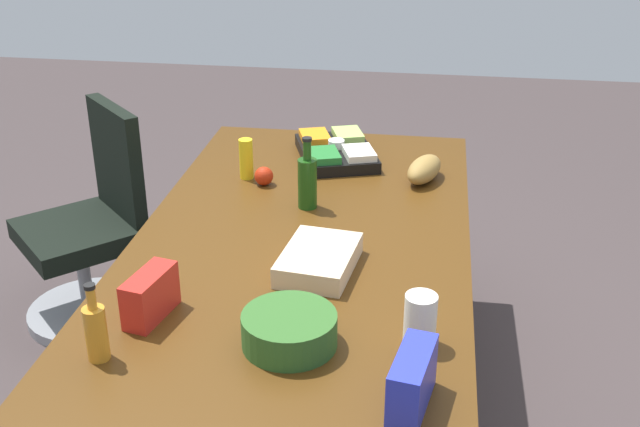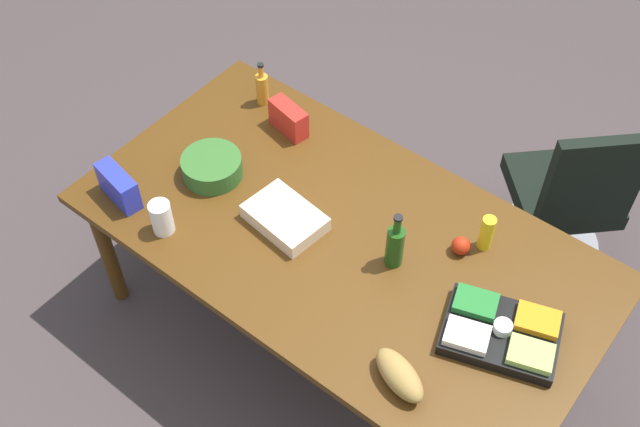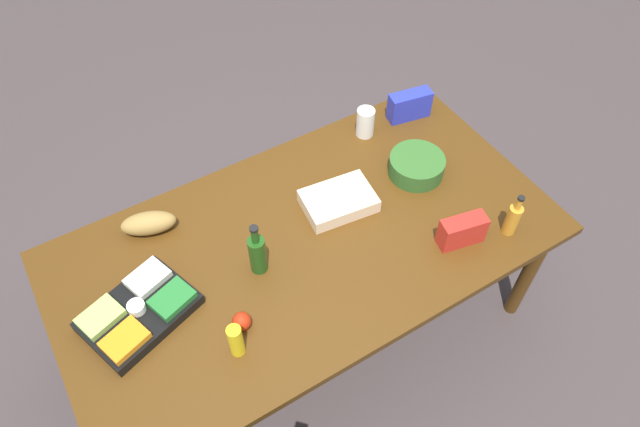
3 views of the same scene
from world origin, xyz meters
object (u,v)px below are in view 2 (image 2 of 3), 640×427
Objects in this scene: veggie_tray at (501,332)px; chip_bag_blue at (118,186)px; mustard_bottle at (487,233)px; salad_bowl at (212,167)px; wine_bottle at (395,245)px; conference_table at (341,245)px; mayo_jar at (162,218)px; sheet_cake at (285,218)px; chip_bag_red at (288,119)px; apple_red at (461,246)px; bread_loaf at (400,375)px; office_chair at (563,207)px; dressing_bottle at (262,88)px.

chip_bag_blue is at bearing 13.82° from veggie_tray.
mustard_bottle is 1.20m from salad_bowl.
chip_bag_blue is 1.19m from wine_bottle.
veggie_tray reaches higher than conference_table.
salad_bowl is at bearing 6.68° from conference_table.
mayo_jar is 1.41m from veggie_tray.
salad_bowl reaches higher than sheet_cake.
mayo_jar is (-0.27, 0.01, 0.00)m from chip_bag_blue.
veggie_tray is at bearing 175.23° from wine_bottle.
chip_bag_red is 0.72× the size of wine_bottle.
apple_red is at bearing -131.35° from wine_bottle.
chip_bag_blue is at bearing 25.93° from conference_table.
conference_table is 0.70m from bread_loaf.
bread_loaf is at bearing -178.86° from mayo_jar.
mustard_bottle is 2.20× the size of apple_red.
salad_bowl reaches higher than apple_red.
apple_red is (0.06, 0.09, -0.05)m from mustard_bottle.
chip_bag_red is at bearing -33.64° from bread_loaf.
office_chair is at bearing -95.81° from mustard_bottle.
office_chair is 1.21m from wine_bottle.
mayo_jar reaches higher than conference_table.
office_chair is at bearing -117.78° from conference_table.
mustard_bottle is at bearing -150.17° from sheet_cake.
mayo_jar is (-0.06, 0.35, 0.03)m from salad_bowl.
salad_bowl is at bearing -121.60° from chip_bag_blue.
salad_bowl is 0.90m from wine_bottle.
chip_bag_red is 0.23m from dressing_bottle.
apple_red is 0.15× the size of veggie_tray.
salad_bowl is at bearing 79.08° from chip_bag_red.
sheet_cake is 0.98m from veggie_tray.
veggie_tray is at bearing -116.31° from bread_loaf.
office_chair is at bearing -124.06° from sheet_cake.
chip_bag_blue reaches higher than bread_loaf.
apple_red is 0.49× the size of mayo_jar.
wine_bottle reaches higher than apple_red.
conference_table is 6.83× the size of sheet_cake.
salad_bowl is at bearing 105.54° from dressing_bottle.
dressing_bottle reaches higher than office_chair.
salad_bowl is (1.14, 0.39, -0.04)m from mustard_bottle.
bread_loaf is 0.54m from wine_bottle.
veggie_tray is at bearing 99.87° from office_chair.
office_chair is at bearing -127.68° from mayo_jar.
mustard_bottle reaches higher than conference_table.
chip_bag_blue is 0.84m from dressing_bottle.
wine_bottle reaches higher than bread_loaf.
sheet_cake is (-0.43, 0.02, -0.01)m from salad_bowl.
apple_red is (0.14, 0.84, 0.43)m from office_chair.
chip_bag_blue is at bearing 58.40° from salad_bowl.
conference_table is 4.43× the size of veggie_tray.
dressing_bottle is at bearing 25.72° from office_chair.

